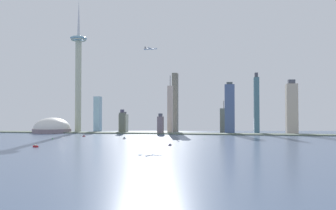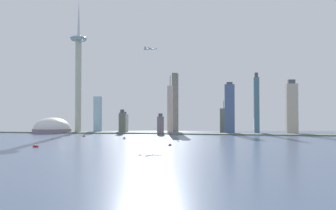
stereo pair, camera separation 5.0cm
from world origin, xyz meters
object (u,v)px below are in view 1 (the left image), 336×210
at_px(channel_buoy_1, 204,139).
at_px(skyscraper_0, 123,123).
at_px(skyscraper_1, 292,108).
at_px(skyscraper_9, 160,125).
at_px(skyscraper_3, 170,109).
at_px(observation_tower, 78,67).
at_px(skyscraper_7, 98,114).
at_px(boat_5, 124,138).
at_px(boat_3, 84,136).
at_px(skyscraper_4, 224,120).
at_px(skyscraper_5, 230,108).
at_px(skyscraper_2, 175,102).
at_px(boat_1, 170,145).
at_px(channel_buoy_0, 53,138).
at_px(skyscraper_6, 256,104).
at_px(skyscraper_8, 122,122).
at_px(boat_2, 36,146).
at_px(stadium_dome, 52,129).
at_px(airplane, 151,49).

bearing_deg(channel_buoy_1, skyscraper_0, 136.63).
relative_size(skyscraper_1, skyscraper_9, 2.69).
xyz_separation_m(skyscraper_0, skyscraper_3, (136.38, -30.98, 35.97)).
bearing_deg(observation_tower, skyscraper_7, 74.06).
bearing_deg(boat_5, boat_3, 75.60).
bearing_deg(skyscraper_4, skyscraper_5, -69.90).
relative_size(skyscraper_2, channel_buoy_1, 91.44).
bearing_deg(skyscraper_7, skyscraper_0, -21.34).
relative_size(skyscraper_2, boat_1, 18.84).
relative_size(skyscraper_5, channel_buoy_0, 46.19).
bearing_deg(skyscraper_6, boat_1, -113.65).
height_order(skyscraper_6, boat_5, skyscraper_6).
height_order(observation_tower, boat_1, observation_tower).
distance_m(skyscraper_3, skyscraper_5, 153.56).
height_order(skyscraper_6, skyscraper_8, skyscraper_6).
distance_m(boat_2, channel_buoy_1, 316.13).
xyz_separation_m(stadium_dome, channel_buoy_1, (415.14, -158.73, -8.98)).
bearing_deg(boat_5, skyscraper_9, 0.23).
bearing_deg(skyscraper_7, skyscraper_9, -27.45).
bearing_deg(boat_5, observation_tower, 55.92).
relative_size(skyscraper_9, boat_3, 5.45).
relative_size(skyscraper_4, boat_5, 8.67).
xyz_separation_m(skyscraper_5, boat_1, (-94.43, -356.41, -62.89)).
height_order(skyscraper_6, skyscraper_7, skyscraper_6).
xyz_separation_m(skyscraper_2, skyscraper_8, (-125.22, -93.11, -53.92)).
relative_size(observation_tower, skyscraper_8, 5.87).
bearing_deg(boat_1, airplane, -137.90).
bearing_deg(skyscraper_4, skyscraper_3, -156.76).
xyz_separation_m(skyscraper_0, skyscraper_6, (357.19, 0.43, 48.71)).
bearing_deg(boat_1, boat_3, -106.30).
height_order(skyscraper_4, skyscraper_7, skyscraper_7).
distance_m(channel_buoy_0, channel_buoy_1, 302.02).
distance_m(skyscraper_6, boat_1, 411.95).
distance_m(skyscraper_8, channel_buoy_1, 286.05).
distance_m(skyscraper_1, skyscraper_9, 338.76).
xyz_separation_m(boat_1, boat_3, (-223.99, 176.62, 0.23)).
bearing_deg(skyscraper_0, skyscraper_5, -2.87).
distance_m(skyscraper_0, skyscraper_5, 291.93).
bearing_deg(boat_5, stadium_dome, 66.91).
bearing_deg(skyscraper_9, skyscraper_1, 13.96).
xyz_separation_m(skyscraper_4, channel_buoy_1, (-35.20, -252.99, -31.89)).
distance_m(stadium_dome, skyscraper_5, 471.89).
distance_m(skyscraper_6, channel_buoy_1, 265.38).
relative_size(skyscraper_2, skyscraper_4, 1.93).
relative_size(skyscraper_2, boat_5, 16.70).
xyz_separation_m(skyscraper_8, boat_5, (68.36, -198.90, -26.96)).
relative_size(boat_2, channel_buoy_1, 5.80).
distance_m(stadium_dome, boat_5, 316.90).
bearing_deg(skyscraper_8, skyscraper_5, 7.56).
xyz_separation_m(channel_buoy_0, channel_buoy_1, (297.69, 50.95, -0.67)).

